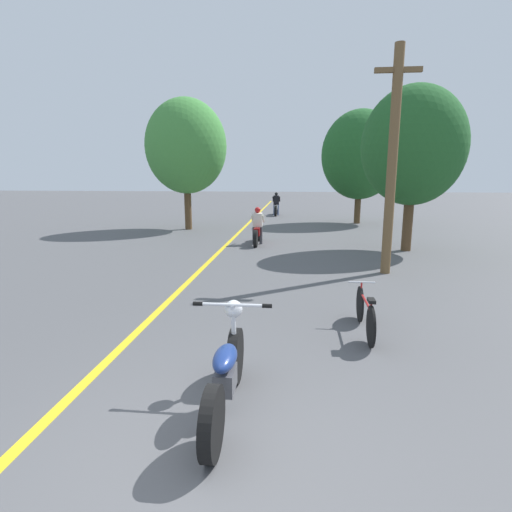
{
  "coord_description": "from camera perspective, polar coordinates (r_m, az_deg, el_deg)",
  "views": [
    {
      "loc": [
        0.83,
        -2.82,
        2.48
      ],
      "look_at": [
        0.04,
        4.96,
        0.9
      ],
      "focal_mm": 28.0,
      "sensor_mm": 36.0,
      "label": 1
    }
  ],
  "objects": [
    {
      "name": "motorcycle_rider_lead",
      "position": [
        14.69,
        0.22,
        3.73
      ],
      "size": [
        0.5,
        2.03,
        1.35
      ],
      "color": "black",
      "rests_on": "ground"
    },
    {
      "name": "motorcycle_foreground",
      "position": [
        4.39,
        -4.29,
        -16.35
      ],
      "size": [
        0.9,
        2.02,
        1.07
      ],
      "color": "black",
      "rests_on": "ground"
    },
    {
      "name": "roadside_tree_right_far",
      "position": [
        21.71,
        14.65,
        13.78
      ],
      "size": [
        3.93,
        3.53,
        5.77
      ],
      "color": "#513A23",
      "rests_on": "ground"
    },
    {
      "name": "ground_plane",
      "position": [
        3.85,
        -9.21,
        -28.92
      ],
      "size": [
        120.0,
        120.0,
        0.0
      ],
      "primitive_type": "plane",
      "color": "#515154"
    },
    {
      "name": "bicycle_parked",
      "position": [
        6.63,
        15.34,
        -7.84
      ],
      "size": [
        0.44,
        1.67,
        0.73
      ],
      "color": "black",
      "rests_on": "ground"
    },
    {
      "name": "utility_pole",
      "position": [
        10.61,
        18.9,
        12.81
      ],
      "size": [
        1.1,
        0.24,
        5.52
      ],
      "color": "brown",
      "rests_on": "ground"
    },
    {
      "name": "roadside_tree_left",
      "position": [
        18.95,
        -9.97,
        15.15
      ],
      "size": [
        3.68,
        3.31,
        5.89
      ],
      "color": "#513A23",
      "rests_on": "ground"
    },
    {
      "name": "lane_stripe_center",
      "position": [
        16.17,
        -3.25,
        2.6
      ],
      "size": [
        0.14,
        48.0,
        0.01
      ],
      "primitive_type": "cube",
      "color": "yellow",
      "rests_on": "ground"
    },
    {
      "name": "motorcycle_rider_far",
      "position": [
        25.5,
        2.9,
        7.05
      ],
      "size": [
        0.5,
        2.11,
        1.44
      ],
      "color": "black",
      "rests_on": "ground"
    },
    {
      "name": "roadside_tree_right_near",
      "position": [
        14.19,
        21.57,
        14.37
      ],
      "size": [
        3.3,
        2.97,
        5.31
      ],
      "color": "#513A23",
      "rests_on": "ground"
    }
  ]
}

